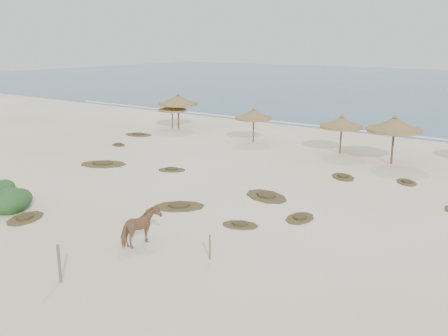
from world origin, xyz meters
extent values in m
plane|color=#FAEDCE|center=(0.00, 0.00, 0.00)|extent=(160.00, 160.00, 0.00)
cube|color=white|center=(0.00, 26.00, 0.00)|extent=(70.00, 0.60, 0.01)
cylinder|color=#513729|center=(-12.32, 17.69, 1.20)|extent=(0.14, 0.14, 2.40)
cylinder|color=olive|center=(-12.32, 17.69, 2.19)|extent=(3.53, 3.53, 0.21)
cone|color=olive|center=(-12.32, 17.69, 2.57)|extent=(3.41, 3.41, 0.86)
cone|color=olive|center=(-12.32, 17.69, 3.09)|extent=(0.41, 0.41, 0.25)
cylinder|color=#513729|center=(-12.76, 17.38, 0.90)|extent=(0.10, 0.10, 1.80)
cylinder|color=olive|center=(-12.76, 17.38, 1.64)|extent=(3.36, 3.36, 0.15)
cone|color=olive|center=(-12.76, 17.38, 1.93)|extent=(3.24, 3.24, 0.64)
cone|color=olive|center=(-12.76, 17.38, 2.31)|extent=(0.31, 0.31, 0.19)
cylinder|color=#513729|center=(-3.68, 16.54, 1.01)|extent=(0.12, 0.12, 2.02)
cylinder|color=olive|center=(-3.68, 16.54, 1.85)|extent=(3.79, 3.79, 0.17)
cone|color=olive|center=(-3.68, 16.54, 2.17)|extent=(3.66, 3.66, 0.72)
cone|color=olive|center=(-3.68, 16.54, 2.60)|extent=(0.35, 0.35, 0.21)
cylinder|color=#513729|center=(3.48, 16.54, 1.04)|extent=(0.12, 0.12, 2.08)
cylinder|color=olive|center=(3.48, 16.54, 1.90)|extent=(3.89, 3.89, 0.18)
cone|color=olive|center=(3.48, 16.54, 2.23)|extent=(3.76, 3.76, 0.74)
cone|color=olive|center=(3.48, 16.54, 2.68)|extent=(0.36, 0.36, 0.22)
cylinder|color=#513729|center=(7.33, 15.66, 1.21)|extent=(0.14, 0.14, 2.41)
cylinder|color=olive|center=(7.33, 15.66, 2.20)|extent=(4.56, 4.56, 0.21)
cone|color=olive|center=(7.33, 15.66, 2.58)|extent=(4.41, 4.41, 0.86)
cone|color=olive|center=(7.33, 15.66, 3.10)|extent=(0.41, 0.41, 0.25)
imported|color=#9A6746|center=(3.60, -3.05, 0.73)|extent=(0.80, 1.72, 1.45)
cylinder|color=#716555|center=(3.63, -6.79, 0.66)|extent=(0.11, 0.11, 1.33)
cylinder|color=#716555|center=(6.55, -2.52, 0.47)|extent=(0.08, 0.08, 0.95)
ellipsoid|color=#325E28|center=(-4.14, -3.79, 0.49)|extent=(1.75, 1.75, 1.31)
ellipsoid|color=#325E28|center=(-4.47, -3.13, 0.38)|extent=(1.31, 1.31, 0.99)
ellipsoid|color=#325E28|center=(-4.80, -3.57, 0.99)|extent=(0.99, 0.99, 0.74)
camera|label=1|loc=(16.69, -15.79, 7.74)|focal=40.00mm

